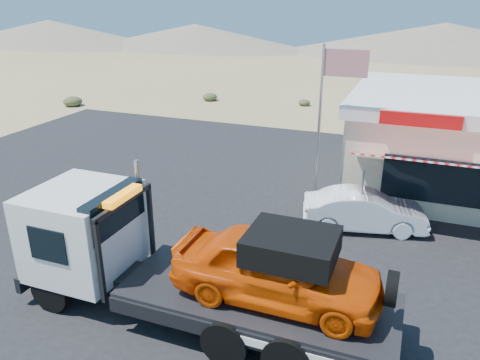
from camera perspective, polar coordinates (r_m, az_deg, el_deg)
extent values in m
plane|color=olive|center=(15.81, -11.82, -7.27)|extent=(120.00, 120.00, 0.00)
cube|color=black|center=(17.32, -0.88, -4.06)|extent=(32.00, 24.00, 0.02)
cylinder|color=black|center=(13.02, -21.94, -12.48)|extent=(1.07, 0.32, 1.07)
cylinder|color=black|center=(14.37, -16.27, -8.33)|extent=(1.07, 0.32, 1.07)
cylinder|color=black|center=(10.76, -1.53, -18.71)|extent=(1.07, 0.59, 1.07)
cylinder|color=black|center=(12.35, 2.36, -12.71)|extent=(1.07, 0.59, 1.07)
cylinder|color=black|center=(10.43, 6.00, -20.40)|extent=(1.07, 0.59, 1.07)
cylinder|color=black|center=(12.07, 8.79, -13.92)|extent=(1.07, 0.59, 1.07)
cube|color=black|center=(11.71, -3.45, -13.95)|extent=(8.75, 1.07, 0.32)
cube|color=silver|center=(12.87, -18.53, -5.79)|extent=(2.35, 2.51, 2.24)
cube|color=black|center=(11.97, -15.16, -3.54)|extent=(0.37, 2.13, 0.96)
cube|color=black|center=(12.15, -13.56, -7.22)|extent=(0.11, 2.35, 2.13)
cube|color=orange|center=(11.62, -14.08, -1.90)|extent=(0.27, 1.28, 0.16)
cube|color=black|center=(11.18, 2.17, -14.00)|extent=(6.40, 2.45, 0.16)
imported|color=#DF4604|center=(10.58, 4.46, -10.58)|extent=(4.70, 1.89, 1.60)
cube|color=black|center=(10.20, 6.30, -8.00)|extent=(1.92, 1.60, 0.59)
imported|color=silver|center=(16.47, 14.91, -3.62)|extent=(4.33, 2.37, 1.35)
cube|color=red|center=(16.66, 21.11, 6.82)|extent=(2.60, 0.12, 0.45)
cylinder|color=#99999E|center=(16.15, 14.50, -2.44)|extent=(0.08, 0.08, 2.20)
cylinder|color=#99999E|center=(16.89, 9.57, 5.88)|extent=(0.10, 0.10, 6.00)
cube|color=#B20C14|center=(16.29, 12.75, 13.71)|extent=(1.50, 0.02, 0.90)
ellipsoid|color=#343D20|center=(36.53, -19.73, 9.07)|extent=(1.35, 1.35, 0.73)
ellipsoid|color=#343D20|center=(36.35, -3.69, 10.12)|extent=(1.11, 1.11, 0.60)
ellipsoid|color=#343D20|center=(34.89, 7.84, 9.37)|extent=(0.86, 0.86, 0.46)
cone|color=#726B59|center=(74.38, -5.43, 17.07)|extent=(36.00, 36.00, 3.50)
cone|color=#726B59|center=(69.71, 23.69, 15.43)|extent=(44.00, 44.00, 4.20)
cone|color=#726B59|center=(86.07, -22.15, 16.37)|extent=(40.00, 40.00, 3.80)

